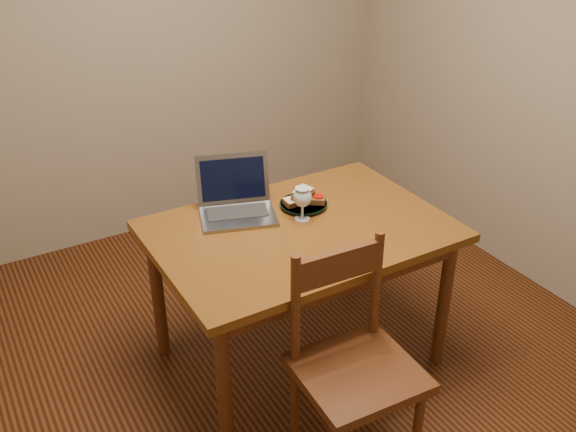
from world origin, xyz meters
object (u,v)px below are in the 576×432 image
milk_glass (302,204)px  laptop (236,198)px  table (300,244)px  plate (303,205)px  chair (355,357)px

milk_glass → laptop: (-0.22, 0.23, -0.02)m
table → milk_glass: bearing=51.5°
plate → laptop: bearing=157.4°
table → chair: chair is taller
plate → milk_glass: bearing=-124.0°
laptop → table: bearing=-39.6°
milk_glass → table: bearing=-128.5°
table → laptop: laptop is taller
chair → milk_glass: bearing=78.3°
table → milk_glass: milk_glass is taller
plate → laptop: size_ratio=0.54×
table → milk_glass: (0.05, 0.06, 0.17)m
table → chair: bearing=-102.0°
milk_glass → plate: bearing=56.0°
plate → milk_glass: (-0.07, -0.10, 0.07)m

